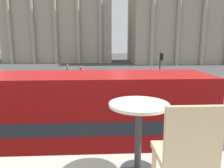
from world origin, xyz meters
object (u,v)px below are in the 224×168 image
object	(u,v)px
cafe_chair_0	(185,153)
traffic_light_mid	(161,66)
pedestrian_red	(81,71)
plaza_building_right	(201,15)
plaza_building_left	(61,18)
pedestrian_blue	(23,81)
double_decker_bus	(61,121)
pedestrian_white	(174,76)
pedestrian_grey	(67,68)
cafe_dining_table	(139,122)
traffic_light_near	(160,87)

from	to	relation	value
cafe_chair_0	traffic_light_mid	xyz separation A→B (m)	(5.54, 20.60, -1.59)
pedestrian_red	plaza_building_right	bearing A→B (deg)	25.71
plaza_building_left	plaza_building_right	world-z (taller)	plaza_building_right
plaza_building_right	pedestrian_blue	size ratio (longest dim) A/B	22.07
plaza_building_left	double_decker_bus	bearing A→B (deg)	-80.35
pedestrian_white	pedestrian_red	distance (m)	13.44
pedestrian_red	pedestrian_grey	bearing A→B (deg)	109.80
plaza_building_right	pedestrian_white	bearing A→B (deg)	-118.49
pedestrian_red	pedestrian_blue	bearing A→B (deg)	-136.82
pedestrian_blue	plaza_building_left	bearing A→B (deg)	-175.23
pedestrian_red	double_decker_bus	bearing A→B (deg)	-101.18
traffic_light_mid	pedestrian_red	xyz separation A→B (m)	(-9.07, 9.80, -1.70)
plaza_building_left	pedestrian_blue	size ratio (longest dim) A/B	16.59
cafe_dining_table	pedestrian_grey	bearing A→B (deg)	99.79
traffic_light_mid	pedestrian_grey	distance (m)	17.79
plaza_building_right	pedestrian_blue	world-z (taller)	plaza_building_right
traffic_light_mid	plaza_building_right	bearing A→B (deg)	60.36
cafe_chair_0	traffic_light_mid	distance (m)	21.39
cafe_dining_table	pedestrian_red	distance (m)	30.17
pedestrian_blue	pedestrian_red	world-z (taller)	pedestrian_blue
pedestrian_white	traffic_light_mid	bearing A→B (deg)	-67.09
double_decker_bus	plaza_building_right	world-z (taller)	plaza_building_right
traffic_light_mid	pedestrian_grey	world-z (taller)	traffic_light_mid
traffic_light_mid	pedestrian_blue	distance (m)	14.57
cafe_dining_table	pedestrian_white	world-z (taller)	cafe_dining_table
double_decker_bus	traffic_light_near	bearing A→B (deg)	51.44
plaza_building_right	pedestrian_red	distance (m)	38.75
double_decker_bus	traffic_light_near	distance (m)	7.75
cafe_dining_table	plaza_building_right	size ratio (longest dim) A/B	0.02
plaza_building_left	traffic_light_near	size ratio (longest dim) A/B	8.06
pedestrian_red	plaza_building_left	bearing A→B (deg)	90.06
traffic_light_mid	pedestrian_grey	xyz separation A→B (m)	(-11.55, 13.43, -1.68)
double_decker_bus	pedestrian_blue	world-z (taller)	double_decker_bus
plaza_building_left	pedestrian_grey	distance (m)	27.86
traffic_light_mid	pedestrian_blue	bearing A→B (deg)	174.79
double_decker_bus	cafe_dining_table	size ratio (longest dim) A/B	14.50
plaza_building_right	traffic_light_near	distance (m)	48.71
plaza_building_right	pedestrian_red	bearing A→B (deg)	-139.67
traffic_light_near	traffic_light_mid	size ratio (longest dim) A/B	0.84
plaza_building_right	traffic_light_near	xyz separation A→B (m)	(-21.69, -42.53, -9.68)
traffic_light_near	pedestrian_blue	world-z (taller)	traffic_light_near
plaza_building_right	cafe_dining_table	bearing A→B (deg)	-114.94
cafe_chair_0	traffic_light_near	size ratio (longest dim) A/B	0.27
pedestrian_blue	pedestrian_white	bearing A→B (deg)	96.67
pedestrian_blue	traffic_light_near	bearing A→B (deg)	51.53
cafe_dining_table	plaza_building_left	world-z (taller)	plaza_building_left
pedestrian_white	pedestrian_grey	size ratio (longest dim) A/B	1.13
cafe_chair_0	pedestrian_red	bearing A→B (deg)	100.80
traffic_light_mid	double_decker_bus	bearing A→B (deg)	-117.79
pedestrian_red	cafe_dining_table	bearing A→B (deg)	-98.33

